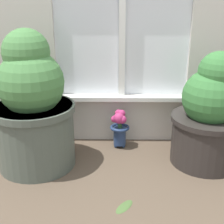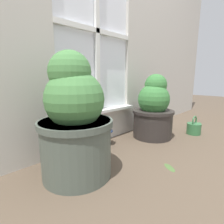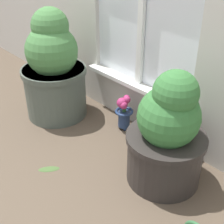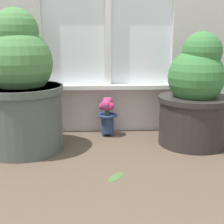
# 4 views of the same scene
# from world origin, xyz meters

# --- Properties ---
(ground_plane) EXTENTS (10.00, 10.00, 0.00)m
(ground_plane) POSITION_xyz_m (0.00, 0.00, 0.00)
(ground_plane) COLOR brown
(potted_plant_left) EXTENTS (0.42, 0.42, 0.70)m
(potted_plant_left) POSITION_xyz_m (-0.45, 0.37, 0.31)
(potted_plant_left) COLOR #4C564C
(potted_plant_left) RESTS_ON ground_plane
(potted_plant_right) EXTENTS (0.38, 0.38, 0.59)m
(potted_plant_right) POSITION_xyz_m (0.45, 0.40, 0.26)
(potted_plant_right) COLOR #2D2826
(potted_plant_right) RESTS_ON ground_plane
(flower_vase) EXTENTS (0.11, 0.11, 0.23)m
(flower_vase) POSITION_xyz_m (-0.01, 0.57, 0.13)
(flower_vase) COLOR navy
(flower_vase) RESTS_ON ground_plane
(fallen_leaf) EXTENTS (0.10, 0.12, 0.01)m
(fallen_leaf) POSITION_xyz_m (0.01, 0.01, 0.00)
(fallen_leaf) COLOR #476633
(fallen_leaf) RESTS_ON ground_plane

